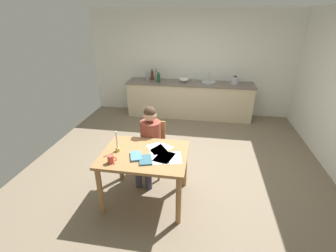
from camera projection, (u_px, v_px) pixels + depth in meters
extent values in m
cube|color=#7A6B56|center=(178.00, 163.00, 4.35)|extent=(5.20, 5.20, 0.04)
cube|color=silver|center=(191.00, 63.00, 6.12)|extent=(5.20, 0.12, 2.60)
cube|color=beige|center=(189.00, 100.00, 6.16)|extent=(3.11, 0.60, 0.86)
cube|color=#72665B|center=(190.00, 83.00, 5.97)|extent=(3.15, 0.64, 0.04)
cube|color=#9E7042|center=(145.00, 154.00, 3.18)|extent=(1.14, 0.87, 0.04)
cylinder|color=#9E7042|center=(100.00, 191.00, 3.08)|extent=(0.07, 0.07, 0.72)
cylinder|color=#9E7042|center=(179.00, 200.00, 2.93)|extent=(0.07, 0.07, 0.72)
cylinder|color=#9E7042|center=(120.00, 160.00, 3.75)|extent=(0.07, 0.07, 0.72)
cylinder|color=#9E7042|center=(185.00, 166.00, 3.60)|extent=(0.07, 0.07, 0.72)
cube|color=#9E7042|center=(151.00, 148.00, 3.85)|extent=(0.44, 0.44, 0.04)
cube|color=#9E7042|center=(155.00, 132.00, 3.92)|extent=(0.36, 0.07, 0.40)
cylinder|color=#9E7042|center=(138.00, 165.00, 3.84)|extent=(0.04, 0.04, 0.46)
cylinder|color=#9E7042|center=(159.00, 168.00, 3.76)|extent=(0.04, 0.04, 0.46)
cylinder|color=#9E7042|center=(146.00, 154.00, 4.14)|extent=(0.04, 0.04, 0.46)
cylinder|color=#9E7042|center=(164.00, 157.00, 4.06)|extent=(0.04, 0.04, 0.46)
cylinder|color=brown|center=(151.00, 136.00, 3.74)|extent=(0.35, 0.35, 0.50)
sphere|color=#D8AD8C|center=(150.00, 115.00, 3.58)|extent=(0.20, 0.20, 0.20)
sphere|color=#473323|center=(150.00, 113.00, 3.57)|extent=(0.19, 0.19, 0.19)
cylinder|color=#383847|center=(142.00, 155.00, 3.69)|extent=(0.17, 0.39, 0.13)
cylinder|color=#383847|center=(139.00, 174.00, 3.62)|extent=(0.10, 0.10, 0.45)
cylinder|color=#383847|center=(152.00, 157.00, 3.66)|extent=(0.17, 0.39, 0.13)
cylinder|color=#383847|center=(148.00, 176.00, 3.58)|extent=(0.10, 0.10, 0.45)
cylinder|color=#D84C3F|center=(111.00, 159.00, 2.95)|extent=(0.08, 0.08, 0.10)
torus|color=#D84C3F|center=(114.00, 159.00, 2.94)|extent=(0.07, 0.01, 0.07)
cylinder|color=gold|center=(118.00, 149.00, 3.21)|extent=(0.06, 0.06, 0.05)
cylinder|color=white|center=(117.00, 140.00, 3.15)|extent=(0.02, 0.02, 0.25)
cube|color=teal|center=(136.00, 156.00, 3.08)|extent=(0.21, 0.26, 0.03)
cube|color=#356376|center=(146.00, 160.00, 3.01)|extent=(0.22, 0.27, 0.02)
cube|color=white|center=(161.00, 149.00, 3.27)|extent=(0.33, 0.36, 0.00)
cube|color=white|center=(173.00, 158.00, 3.07)|extent=(0.26, 0.33, 0.00)
cube|color=white|center=(157.00, 149.00, 3.28)|extent=(0.34, 0.36, 0.00)
cube|color=white|center=(159.00, 158.00, 3.06)|extent=(0.30, 0.35, 0.00)
cube|color=white|center=(164.00, 157.00, 3.08)|extent=(0.28, 0.34, 0.00)
cylinder|color=#B2B7BC|center=(209.00, 82.00, 5.89)|extent=(0.36, 0.36, 0.04)
cylinder|color=silver|center=(209.00, 77.00, 5.99)|extent=(0.02, 0.02, 0.24)
cylinder|color=#8C999E|center=(147.00, 77.00, 6.08)|extent=(0.07, 0.07, 0.20)
cylinder|color=#8C999E|center=(147.00, 72.00, 6.02)|extent=(0.03, 0.03, 0.05)
cylinder|color=#593319|center=(152.00, 76.00, 6.15)|extent=(0.08, 0.08, 0.22)
cylinder|color=#593319|center=(152.00, 70.00, 6.09)|extent=(0.04, 0.04, 0.06)
cylinder|color=#8C999E|center=(156.00, 75.00, 6.13)|extent=(0.08, 0.08, 0.25)
cylinder|color=#8C999E|center=(156.00, 69.00, 6.07)|extent=(0.04, 0.04, 0.06)
cylinder|color=#194C23|center=(159.00, 78.00, 5.96)|extent=(0.08, 0.08, 0.19)
cylinder|color=#194C23|center=(159.00, 73.00, 5.91)|extent=(0.04, 0.04, 0.05)
ellipsoid|color=white|center=(184.00, 79.00, 6.01)|extent=(0.24, 0.24, 0.11)
cylinder|color=#B7BABF|center=(235.00, 81.00, 5.77)|extent=(0.18, 0.18, 0.18)
cone|color=#262628|center=(235.00, 76.00, 5.72)|extent=(0.11, 0.11, 0.04)
cylinder|color=silver|center=(193.00, 81.00, 6.09)|extent=(0.06, 0.06, 0.00)
cylinder|color=silver|center=(193.00, 79.00, 6.07)|extent=(0.01, 0.01, 0.07)
cone|color=silver|center=(193.00, 77.00, 6.04)|extent=(0.07, 0.07, 0.08)
cylinder|color=silver|center=(189.00, 81.00, 6.10)|extent=(0.06, 0.06, 0.00)
cylinder|color=silver|center=(189.00, 79.00, 6.09)|extent=(0.01, 0.01, 0.07)
cone|color=silver|center=(189.00, 76.00, 6.06)|extent=(0.07, 0.07, 0.08)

